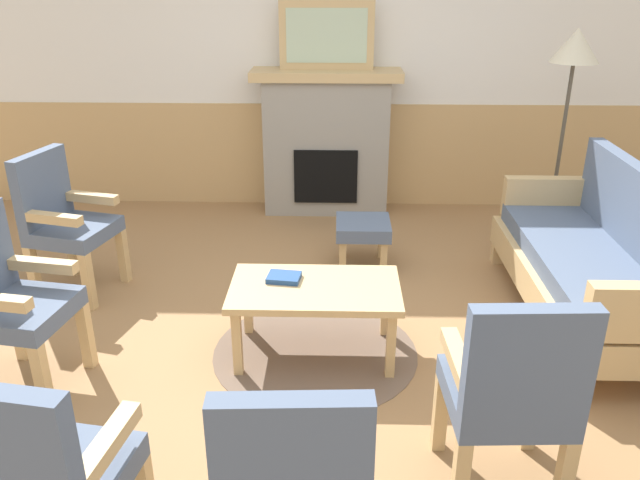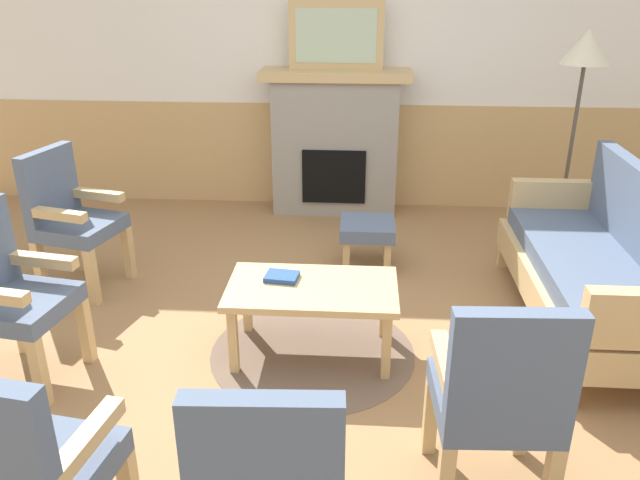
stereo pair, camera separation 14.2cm
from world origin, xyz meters
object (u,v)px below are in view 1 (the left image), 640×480
couch (590,263)px  armchair_front_center (512,389)px  armchair_corner_left (38,476)px  framed_picture (327,36)px  floor_lamp_by_couch (574,60)px  fireplace (326,141)px  coffee_table (315,295)px  armchair_near_fireplace (5,295)px  footstool (363,231)px  book_on_table (284,277)px  armchair_by_window_left (63,218)px

couch → armchair_front_center: 1.74m
couch → armchair_corner_left: (-2.56, -2.02, 0.14)m
armchair_corner_left → framed_picture: bearing=77.5°
floor_lamp_by_couch → fireplace: bearing=161.7°
coffee_table → floor_lamp_by_couch: floor_lamp_by_couch is taller
armchair_near_fireplace → floor_lamp_by_couch: bearing=31.3°
fireplace → footstool: fireplace is taller
armchair_corner_left → coffee_table: bearing=61.3°
armchair_corner_left → floor_lamp_by_couch: (2.75, 3.36, 0.91)m
coffee_table → armchair_corner_left: (-0.86, -1.58, 0.15)m
armchair_near_fireplace → armchair_front_center: (2.41, -0.73, 0.00)m
book_on_table → armchair_by_window_left: bearing=156.1°
framed_picture → footstool: framed_picture is taller
framed_picture → armchair_corner_left: 4.20m
armchair_near_fireplace → armchair_front_center: bearing=-16.7°
couch → armchair_front_center: bearing=-120.2°
coffee_table → armchair_by_window_left: bearing=156.3°
book_on_table → framed_picture: bearing=85.1°
armchair_front_center → floor_lamp_by_couch: (1.06, 2.84, 0.91)m
coffee_table → floor_lamp_by_couch: (1.89, 1.78, 1.06)m
armchair_near_fireplace → floor_lamp_by_couch: (3.47, 2.11, 0.91)m
couch → framed_picture: bearing=130.7°
couch → armchair_corner_left: same height
fireplace → armchair_corner_left: fireplace is taller
armchair_by_window_left → floor_lamp_by_couch: (3.61, 1.02, 0.91)m
coffee_table → armchair_front_center: (0.83, -1.06, 0.15)m
footstool → floor_lamp_by_couch: bearing=20.3°
fireplace → armchair_front_center: fireplace is taller
couch → armchair_by_window_left: 3.44m
coffee_table → armchair_near_fireplace: 1.63m
armchair_front_center → floor_lamp_by_couch: bearing=69.6°
armchair_by_window_left → floor_lamp_by_couch: floor_lamp_by_couch is taller
armchair_by_window_left → footstool: bearing=12.3°
armchair_by_window_left → armchair_corner_left: size_ratio=1.00×
coffee_table → armchair_front_center: 1.35m
coffee_table → framed_picture: bearing=89.6°
book_on_table → armchair_front_center: bearing=-48.2°
framed_picture → armchair_front_center: bearing=-76.8°
armchair_by_window_left → floor_lamp_by_couch: size_ratio=0.58×
book_on_table → floor_lamp_by_couch: (2.07, 1.71, 1.00)m
armchair_near_fireplace → floor_lamp_by_couch: size_ratio=0.58×
fireplace → armchair_near_fireplace: fireplace is taller
armchair_by_window_left → coffee_table: bearing=-23.7°
fireplace → armchair_corner_left: 4.07m
fireplace → armchair_by_window_left: fireplace is taller
framed_picture → armchair_near_fireplace: framed_picture is taller
couch → armchair_by_window_left: (-3.43, 0.32, 0.14)m
armchair_corner_left → floor_lamp_by_couch: 4.43m
armchair_by_window_left → couch: bearing=-5.3°
book_on_table → footstool: 1.24m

